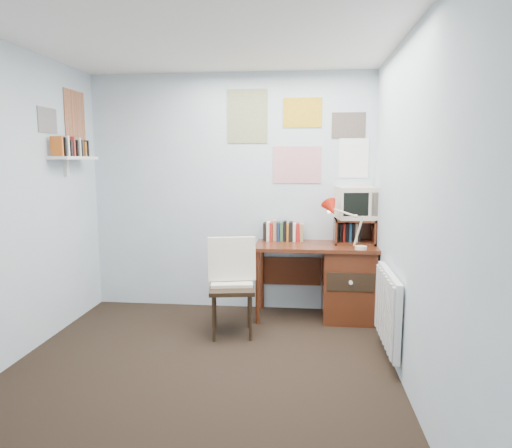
{
  "coord_description": "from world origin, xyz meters",
  "views": [
    {
      "loc": [
        0.77,
        -3.06,
        1.61
      ],
      "look_at": [
        0.35,
        1.02,
        1.02
      ],
      "focal_mm": 32.0,
      "sensor_mm": 36.0,
      "label": 1
    }
  ],
  "objects_px": {
    "desk_chair": "(232,289)",
    "radiator": "(388,309)",
    "wall_shelf": "(74,158)",
    "crt_tv": "(356,201)",
    "desk_lamp": "(361,228)",
    "tv_riser": "(354,231)",
    "desk": "(342,279)"
  },
  "relations": [
    {
      "from": "desk_lamp",
      "to": "desk",
      "type": "bearing_deg",
      "value": 122.97
    },
    {
      "from": "desk_lamp",
      "to": "radiator",
      "type": "xyz_separation_m",
      "value": [
        0.14,
        -0.72,
        -0.55
      ]
    },
    {
      "from": "desk_lamp",
      "to": "radiator",
      "type": "bearing_deg",
      "value": -82.13
    },
    {
      "from": "desk_chair",
      "to": "tv_riser",
      "type": "distance_m",
      "value": 1.41
    },
    {
      "from": "radiator",
      "to": "wall_shelf",
      "type": "relative_size",
      "value": 1.29
    },
    {
      "from": "desk_chair",
      "to": "tv_riser",
      "type": "relative_size",
      "value": 2.16
    },
    {
      "from": "desk",
      "to": "radiator",
      "type": "xyz_separation_m",
      "value": [
        0.29,
        -0.93,
        0.01
      ]
    },
    {
      "from": "desk_lamp",
      "to": "wall_shelf",
      "type": "xyz_separation_m",
      "value": [
        -2.72,
        -0.17,
        0.65
      ]
    },
    {
      "from": "tv_riser",
      "to": "wall_shelf",
      "type": "bearing_deg",
      "value": -169.68
    },
    {
      "from": "desk_lamp",
      "to": "crt_tv",
      "type": "bearing_deg",
      "value": 90.25
    },
    {
      "from": "tv_riser",
      "to": "radiator",
      "type": "height_order",
      "value": "tv_riser"
    },
    {
      "from": "desk",
      "to": "crt_tv",
      "type": "height_order",
      "value": "crt_tv"
    },
    {
      "from": "desk_chair",
      "to": "crt_tv",
      "type": "height_order",
      "value": "crt_tv"
    },
    {
      "from": "radiator",
      "to": "desk",
      "type": "bearing_deg",
      "value": 107.24
    },
    {
      "from": "desk_chair",
      "to": "wall_shelf",
      "type": "distance_m",
      "value": 1.95
    },
    {
      "from": "desk_lamp",
      "to": "tv_riser",
      "type": "xyz_separation_m",
      "value": [
        -0.03,
        0.32,
        -0.08
      ]
    },
    {
      "from": "tv_riser",
      "to": "wall_shelf",
      "type": "height_order",
      "value": "wall_shelf"
    },
    {
      "from": "wall_shelf",
      "to": "tv_riser",
      "type": "bearing_deg",
      "value": 10.32
    },
    {
      "from": "crt_tv",
      "to": "radiator",
      "type": "xyz_separation_m",
      "value": [
        0.16,
        -1.06,
        -0.77
      ]
    },
    {
      "from": "wall_shelf",
      "to": "desk",
      "type": "bearing_deg",
      "value": 8.4
    },
    {
      "from": "desk_lamp",
      "to": "wall_shelf",
      "type": "height_order",
      "value": "wall_shelf"
    },
    {
      "from": "radiator",
      "to": "wall_shelf",
      "type": "distance_m",
      "value": 3.15
    },
    {
      "from": "wall_shelf",
      "to": "crt_tv",
      "type": "bearing_deg",
      "value": 10.69
    },
    {
      "from": "desk",
      "to": "desk_lamp",
      "type": "distance_m",
      "value": 0.62
    },
    {
      "from": "crt_tv",
      "to": "wall_shelf",
      "type": "bearing_deg",
      "value": -177.39
    },
    {
      "from": "radiator",
      "to": "desk_chair",
      "type": "bearing_deg",
      "value": 163.92
    },
    {
      "from": "crt_tv",
      "to": "desk_chair",
      "type": "bearing_deg",
      "value": -158.01
    },
    {
      "from": "desk_chair",
      "to": "radiator",
      "type": "bearing_deg",
      "value": -25.26
    },
    {
      "from": "wall_shelf",
      "to": "desk_lamp",
      "type": "bearing_deg",
      "value": 3.62
    },
    {
      "from": "desk",
      "to": "wall_shelf",
      "type": "distance_m",
      "value": 2.87
    },
    {
      "from": "desk",
      "to": "radiator",
      "type": "height_order",
      "value": "desk"
    },
    {
      "from": "desk",
      "to": "wall_shelf",
      "type": "xyz_separation_m",
      "value": [
        -2.57,
        -0.38,
        1.21
      ]
    }
  ]
}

